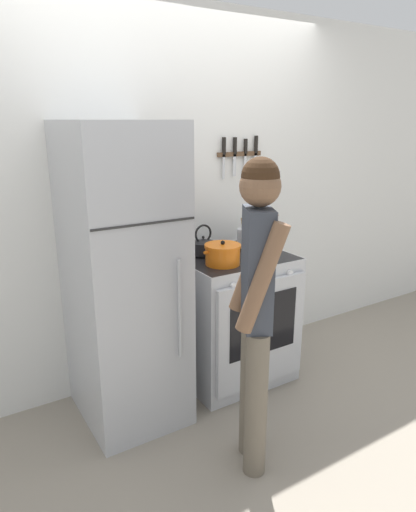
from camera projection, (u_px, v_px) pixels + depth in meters
name	position (u px, v px, depth m)	size (l,w,h in m)	color
ground_plane	(175.00, 365.00, 3.51)	(14.00, 14.00, 0.00)	gray
wall_back	(169.00, 200.00, 3.17)	(10.00, 0.06, 2.55)	silver
refrigerator	(124.00, 278.00, 2.71)	(0.58, 0.72, 1.81)	#B7BABF
stove_range	(234.00, 317.00, 3.24)	(0.75, 0.69, 0.91)	silver
dutch_oven_pot	(223.00, 254.00, 2.92)	(0.28, 0.23, 0.16)	orange
tea_kettle	(203.00, 246.00, 3.14)	(0.21, 0.17, 0.21)	black
utensil_jar	(243.00, 237.00, 3.32)	(0.09, 0.09, 0.28)	#B7BABF
person	(256.00, 302.00, 2.26)	(0.37, 0.41, 1.65)	#6B6051
wall_knife_strip	(240.00, 152.00, 3.32)	(0.38, 0.03, 0.31)	brown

